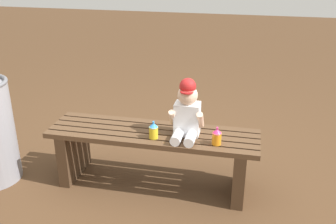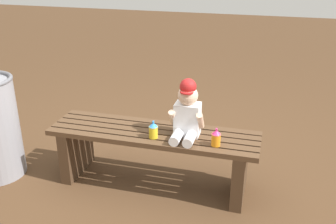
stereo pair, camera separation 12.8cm
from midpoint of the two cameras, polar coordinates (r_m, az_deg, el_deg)
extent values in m
plane|color=#4C331E|center=(2.96, -3.35, -10.33)|extent=(16.00, 16.00, 0.00)
cube|color=#513823|center=(2.62, -4.52, -4.74)|extent=(1.48, 0.07, 0.04)
cube|color=#513823|center=(2.69, -4.02, -3.94)|extent=(1.48, 0.07, 0.04)
cube|color=#513823|center=(2.76, -3.54, -3.19)|extent=(1.48, 0.07, 0.04)
cube|color=#513823|center=(2.83, -3.10, -2.47)|extent=(1.48, 0.07, 0.04)
cube|color=#513823|center=(2.90, -2.67, -1.79)|extent=(1.48, 0.07, 0.04)
cube|color=#452F1E|center=(3.07, -14.71, -5.58)|extent=(0.08, 0.40, 0.39)
cube|color=#452F1E|center=(2.78, 9.13, -8.35)|extent=(0.08, 0.40, 0.39)
cube|color=white|center=(2.66, 1.43, -1.02)|extent=(0.17, 0.12, 0.23)
sphere|color=beige|center=(2.60, 1.47, 2.46)|extent=(0.14, 0.14, 0.14)
cylinder|color=#B21E1E|center=(2.55, 1.32, 2.96)|extent=(0.09, 0.09, 0.01)
sphere|color=#B21E1E|center=(2.58, 1.48, 3.73)|extent=(0.11, 0.11, 0.11)
cylinder|color=white|center=(2.60, -0.07, -3.62)|extent=(0.07, 0.16, 0.07)
cylinder|color=white|center=(2.58, 1.88, -3.81)|extent=(0.07, 0.16, 0.07)
cylinder|color=beige|center=(2.65, -0.68, -0.82)|extent=(0.04, 0.12, 0.14)
cylinder|color=beige|center=(2.61, 3.33, -1.18)|extent=(0.04, 0.12, 0.14)
cylinder|color=yellow|center=(2.64, -3.50, -2.99)|extent=(0.06, 0.06, 0.09)
cone|color=#338CE5|center=(2.62, -3.53, -1.92)|extent=(0.06, 0.06, 0.03)
cylinder|color=#338CE5|center=(2.61, -3.54, -1.56)|extent=(0.01, 0.01, 0.02)
cylinder|color=orange|center=(2.57, 5.68, -3.88)|extent=(0.06, 0.06, 0.09)
cone|color=#E5337F|center=(2.54, 5.73, -2.79)|extent=(0.06, 0.06, 0.03)
cylinder|color=#E5337F|center=(2.54, 5.75, -2.42)|extent=(0.01, 0.01, 0.02)
camera|label=1|loc=(0.06, -91.40, -0.60)|focal=41.87mm
camera|label=2|loc=(0.06, 88.60, 0.60)|focal=41.87mm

